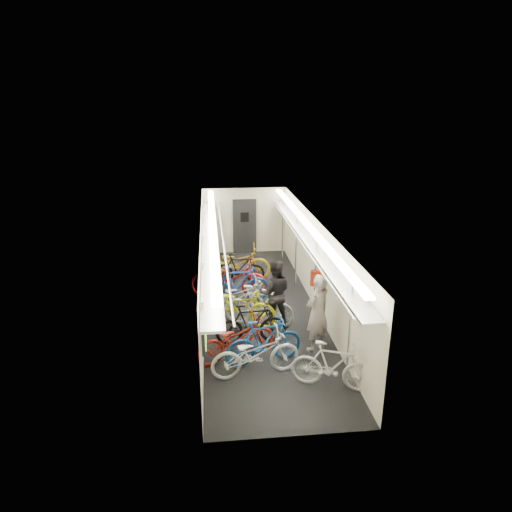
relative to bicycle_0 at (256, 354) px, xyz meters
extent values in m
plane|color=black|center=(0.44, 3.12, -0.48)|extent=(10.00, 10.00, 0.00)
plane|color=white|center=(0.44, 3.12, 1.92)|extent=(10.00, 10.00, 0.00)
plane|color=beige|center=(-1.06, 3.12, 0.72)|extent=(0.00, 10.00, 10.00)
plane|color=beige|center=(1.94, 3.12, 0.72)|extent=(0.00, 10.00, 10.00)
plane|color=beige|center=(0.44, 8.12, 0.72)|extent=(3.00, 0.00, 3.00)
plane|color=beige|center=(0.44, -1.88, 0.72)|extent=(3.00, 0.00, 3.00)
cube|color=black|center=(-1.02, -0.08, 0.77)|extent=(0.06, 1.10, 0.80)
cube|color=#7DD55D|center=(-0.98, -0.08, 0.77)|extent=(0.02, 0.96, 0.66)
cube|color=black|center=(-1.02, 2.12, 0.77)|extent=(0.06, 1.10, 0.80)
cube|color=#7DD55D|center=(-0.98, 2.12, 0.77)|extent=(0.02, 0.96, 0.66)
cube|color=black|center=(-1.02, 4.32, 0.77)|extent=(0.06, 1.10, 0.80)
cube|color=#7DD55D|center=(-0.98, 4.32, 0.77)|extent=(0.02, 0.96, 0.66)
cube|color=black|center=(-1.02, 6.52, 0.77)|extent=(0.06, 1.10, 0.80)
cube|color=#7DD55D|center=(-0.98, 6.52, 0.77)|extent=(0.02, 0.96, 0.66)
cube|color=yellow|center=(-1.01, 1.02, 0.82)|extent=(0.02, 0.22, 0.30)
cube|color=yellow|center=(-1.01, 3.22, 0.82)|extent=(0.02, 0.22, 0.30)
cube|color=yellow|center=(-1.01, 5.42, 0.82)|extent=(0.02, 0.22, 0.30)
cube|color=black|center=(0.44, 8.06, 0.52)|extent=(0.85, 0.08, 2.00)
cube|color=#999BA0|center=(-0.84, 3.12, 1.44)|extent=(0.40, 9.70, 0.05)
cube|color=#999BA0|center=(1.72, 3.12, 1.44)|extent=(0.40, 9.70, 0.05)
cylinder|color=silver|center=(-0.51, 3.12, 1.54)|extent=(0.04, 9.70, 0.04)
cylinder|color=silver|center=(1.39, 3.12, 1.54)|extent=(0.04, 9.70, 0.04)
cube|color=white|center=(-0.76, 3.12, 1.86)|extent=(0.18, 9.60, 0.04)
cube|color=white|center=(1.64, 3.12, 1.86)|extent=(0.18, 9.60, 0.04)
cylinder|color=silver|center=(1.69, -0.68, 0.72)|extent=(0.05, 0.05, 2.38)
cylinder|color=silver|center=(1.69, 2.12, 0.72)|extent=(0.05, 0.05, 2.38)
cylinder|color=silver|center=(1.69, 4.62, 0.72)|extent=(0.05, 0.05, 2.38)
cylinder|color=silver|center=(1.69, 7.12, 0.72)|extent=(0.05, 0.05, 2.38)
imported|color=silver|center=(0.00, 0.00, 0.00)|extent=(1.93, 0.94, 0.97)
imported|color=#17488C|center=(0.22, 0.42, 0.03)|extent=(1.78, 0.88, 1.03)
imported|color=maroon|center=(-0.36, 0.65, -0.01)|extent=(1.92, 1.25, 0.95)
imported|color=black|center=(0.03, 1.29, 0.01)|extent=(1.67, 0.55, 0.99)
imported|color=#C4C312|center=(-0.22, 2.28, 0.04)|extent=(2.13, 1.44, 1.06)
imported|color=#BABABC|center=(0.31, 2.15, 0.05)|extent=(1.83, 1.02, 1.06)
imported|color=#AFAEB3|center=(-0.13, 2.92, -0.01)|extent=(1.90, 0.95, 0.96)
imported|color=navy|center=(-0.12, 3.60, 0.06)|extent=(1.85, 0.65, 1.09)
imported|color=#9D1112|center=(-0.35, 4.00, 0.09)|extent=(2.26, 1.01, 1.15)
imported|color=black|center=(0.02, 5.05, -0.02)|extent=(1.60, 0.59, 0.94)
imported|color=gold|center=(-0.06, 5.29, 0.07)|extent=(2.15, 0.83, 1.11)
imported|color=silver|center=(1.42, -0.61, 0.01)|extent=(1.69, 1.01, 0.98)
imported|color=gray|center=(1.45, 0.86, 0.42)|extent=(0.79, 0.72, 1.80)
imported|color=black|center=(0.69, 2.16, 0.37)|extent=(0.88, 0.72, 1.71)
cube|color=red|center=(1.66, 1.95, 0.80)|extent=(0.29, 0.24, 0.38)
camera|label=1|loc=(-0.84, -8.02, 4.78)|focal=32.00mm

